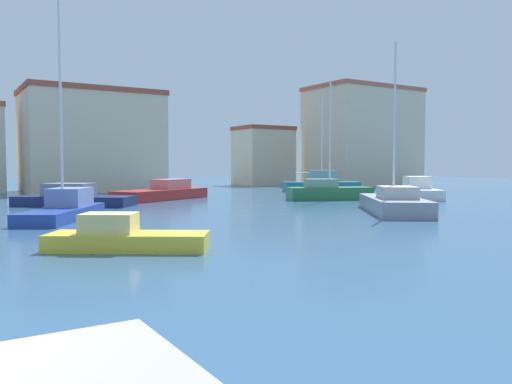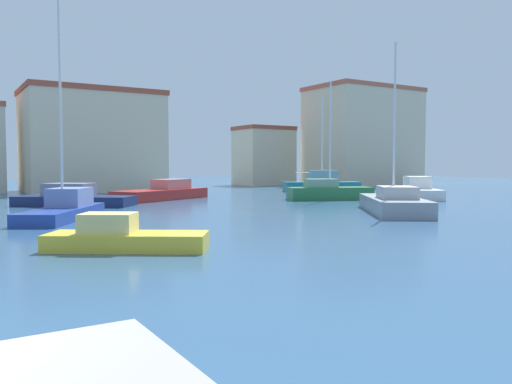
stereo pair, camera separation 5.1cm
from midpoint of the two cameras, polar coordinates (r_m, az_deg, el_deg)
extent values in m
plane|color=#2D5175|center=(29.28, -3.14, -2.15)|extent=(160.00, 160.00, 0.00)
cube|color=#233D93|center=(26.47, -20.73, -2.28)|extent=(5.37, 6.96, 0.58)
cube|color=#6E7DB1|center=(27.35, -20.02, -0.53)|extent=(2.66, 2.91, 0.92)
cylinder|color=silver|center=(26.55, -20.96, 9.61)|extent=(0.12, 0.12, 10.41)
cube|color=#19234C|center=(34.91, -19.54, -0.94)|extent=(7.39, 6.65, 0.64)
cube|color=slate|center=(35.03, -20.07, 0.26)|extent=(3.51, 3.40, 0.82)
cube|color=#28703D|center=(38.96, 8.28, -0.16)|extent=(6.60, 4.22, 0.95)
cube|color=gray|center=(38.71, 7.32, 1.00)|extent=(2.69, 2.23, 0.63)
cylinder|color=silver|center=(38.96, 8.33, 6.39)|extent=(0.12, 0.12, 7.95)
cube|color=gold|center=(16.57, -14.07, -5.37)|extent=(5.01, 4.07, 0.54)
cube|color=#DFCD77|center=(16.67, -16.09, -3.34)|extent=(2.01, 1.87, 0.62)
cube|color=white|center=(42.15, 17.39, -0.13)|extent=(6.07, 7.30, 0.80)
cube|color=silver|center=(41.57, 17.61, 1.03)|extent=(2.59, 2.68, 0.95)
cube|color=gray|center=(29.40, 15.12, -1.40)|extent=(6.77, 7.99, 0.85)
cube|color=#ADB0B5|center=(28.43, 15.52, -0.05)|extent=(2.91, 3.05, 0.66)
cylinder|color=silver|center=(29.41, 15.25, 7.72)|extent=(0.12, 0.12, 8.51)
cube|color=#B22823|center=(39.41, -10.49, -0.27)|extent=(8.56, 6.26, 0.78)
cube|color=#C4716E|center=(40.26, -9.42, 0.90)|extent=(3.35, 2.90, 0.75)
cube|color=#1E707A|center=(50.95, 7.38, 0.60)|extent=(7.69, 4.91, 0.94)
cube|color=#6B9CA2|center=(50.95, 7.52, 1.78)|extent=(3.11, 2.58, 1.15)
cylinder|color=silver|center=(50.96, 7.42, 5.86)|extent=(0.12, 0.12, 8.40)
cylinder|color=silver|center=(50.57, 5.92, 2.15)|extent=(2.43, 1.13, 0.08)
cube|color=beige|center=(54.28, -17.80, 5.17)|extent=(12.80, 8.97, 9.54)
cube|color=#9E4733|center=(54.71, -17.89, 10.43)|extent=(13.05, 9.14, 0.50)
cube|color=beige|center=(66.21, 0.88, 3.84)|extent=(6.62, 5.39, 7.03)
cube|color=#9E4733|center=(66.36, 0.89, 7.09)|extent=(6.75, 5.49, 0.50)
cube|color=beige|center=(67.44, 11.88, 5.85)|extent=(13.52, 8.62, 11.95)
cube|color=#B25B42|center=(68.03, 11.93, 11.09)|extent=(13.79, 8.79, 0.50)
camera|label=1|loc=(0.03, -89.96, 0.00)|focal=35.83mm
camera|label=2|loc=(0.03, 90.04, 0.00)|focal=35.83mm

